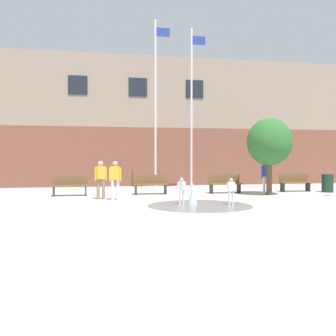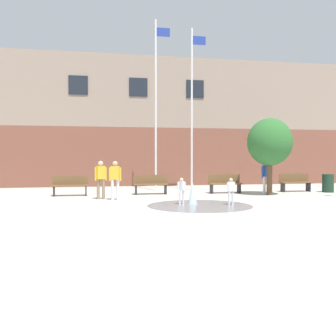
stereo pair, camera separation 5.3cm
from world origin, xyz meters
name	(u,v)px [view 1 (the left image)]	position (x,y,z in m)	size (l,w,h in m)	color
ground_plane	(216,233)	(0.00, 0.00, 0.00)	(100.00, 100.00, 0.00)	#B2ADA3
library_building	(133,125)	(0.00, 17.84, 3.93)	(36.00, 6.05, 7.86)	brown
splash_fountain	(197,200)	(0.97, 5.20, 0.18)	(3.78, 3.78, 0.82)	gray
park_bench_left_of_flagpoles	(70,185)	(-3.73, 9.58, 0.48)	(1.60, 0.44, 0.91)	#28282D
park_bench_under_left_flagpole	(150,184)	(-0.06, 9.60, 0.48)	(1.60, 0.44, 0.91)	#28282D
park_bench_near_trashcan	(225,183)	(3.57, 9.49, 0.48)	(1.60, 0.44, 0.91)	#28282D
park_bench_far_right	(295,182)	(7.35, 9.62, 0.48)	(1.60, 0.44, 0.91)	#28282D
child_with_pink_shirt	(231,189)	(2.20, 4.94, 0.58)	(0.31, 0.16, 0.99)	silver
child_in_fountain	(182,189)	(0.48, 5.48, 0.58)	(0.31, 0.24, 0.99)	silver
adult_near_bench	(266,175)	(5.24, 8.44, 0.93)	(0.50, 0.36, 1.59)	silver
teen_by_trashcan	(101,177)	(-2.41, 7.88, 0.93)	(0.50, 0.30, 1.59)	#89755B
adult_watching	(115,177)	(-1.85, 7.41, 0.93)	(0.50, 0.29, 1.59)	silver
flagpole_left	(156,101)	(0.54, 11.56, 4.68)	(0.80, 0.10, 8.85)	silver
flagpole_right	(192,105)	(2.47, 11.56, 4.52)	(0.80, 0.10, 8.53)	silver
trash_can	(328,183)	(8.76, 8.94, 0.45)	(0.56, 0.56, 0.90)	#193323
street_tree_near_building	(270,142)	(5.27, 8.20, 2.43)	(2.06, 2.06, 3.54)	brown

